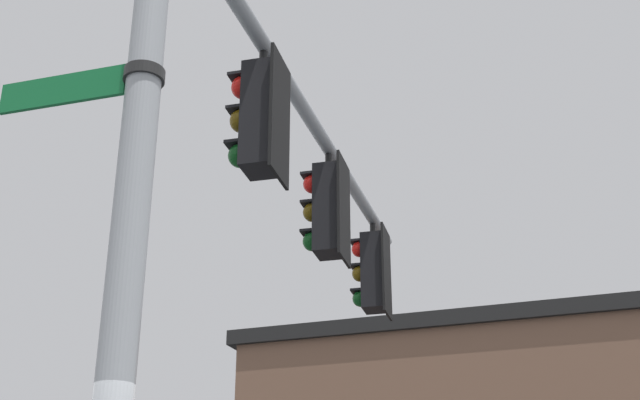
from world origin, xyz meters
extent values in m
cylinder|color=#ADB2B7|center=(0.00, 0.00, 3.31)|extent=(0.23, 0.23, 6.63)
cylinder|color=#ADB2B7|center=(3.70, -0.14, 6.10)|extent=(7.41, 0.43, 0.16)
cylinder|color=black|center=(2.13, -0.08, 5.93)|extent=(0.08, 0.08, 0.18)
cube|color=black|center=(2.13, -0.08, 5.31)|extent=(0.36, 0.30, 1.05)
sphere|color=red|center=(2.13, 0.11, 5.66)|extent=(0.22, 0.22, 0.22)
cube|color=black|center=(2.13, 0.13, 5.76)|extent=(0.24, 0.20, 0.03)
sphere|color=brown|center=(2.13, 0.11, 5.31)|extent=(0.22, 0.22, 0.22)
cube|color=black|center=(2.13, 0.13, 5.41)|extent=(0.24, 0.20, 0.03)
sphere|color=#0F4C19|center=(2.13, 0.11, 4.96)|extent=(0.22, 0.22, 0.22)
cube|color=black|center=(2.13, 0.13, 5.06)|extent=(0.24, 0.20, 0.03)
cube|color=black|center=(2.13, -0.25, 5.31)|extent=(0.54, 0.03, 1.22)
cylinder|color=black|center=(4.32, -0.16, 5.93)|extent=(0.08, 0.08, 0.18)
cube|color=black|center=(4.32, -0.16, 5.31)|extent=(0.36, 0.30, 1.05)
sphere|color=red|center=(4.32, 0.03, 5.66)|extent=(0.22, 0.22, 0.22)
cube|color=black|center=(4.32, 0.05, 5.76)|extent=(0.24, 0.20, 0.03)
sphere|color=brown|center=(4.32, 0.03, 5.31)|extent=(0.22, 0.22, 0.22)
cube|color=black|center=(4.32, 0.05, 5.41)|extent=(0.24, 0.20, 0.03)
sphere|color=#0F4C19|center=(4.32, 0.03, 4.96)|extent=(0.22, 0.22, 0.22)
cube|color=black|center=(4.32, 0.05, 5.06)|extent=(0.24, 0.20, 0.03)
cube|color=black|center=(4.32, -0.33, 5.31)|extent=(0.54, 0.03, 1.22)
cylinder|color=black|center=(6.51, -0.24, 5.93)|extent=(0.08, 0.08, 0.18)
cube|color=black|center=(6.51, -0.24, 5.31)|extent=(0.36, 0.30, 1.05)
sphere|color=red|center=(6.51, -0.05, 5.66)|extent=(0.22, 0.22, 0.22)
cube|color=black|center=(6.51, -0.03, 5.76)|extent=(0.24, 0.20, 0.03)
sphere|color=brown|center=(6.51, -0.05, 5.31)|extent=(0.22, 0.22, 0.22)
cube|color=black|center=(6.51, -0.03, 5.41)|extent=(0.24, 0.20, 0.03)
sphere|color=#0F4C19|center=(6.51, -0.05, 4.96)|extent=(0.22, 0.22, 0.22)
cube|color=black|center=(6.51, -0.03, 5.06)|extent=(0.24, 0.20, 0.03)
cube|color=black|center=(6.51, -0.41, 5.31)|extent=(0.54, 0.03, 1.22)
cube|color=#147238|center=(0.02, 0.60, 4.48)|extent=(0.06, 0.93, 0.22)
cube|color=white|center=(0.02, 0.60, 4.48)|extent=(0.04, 0.93, 0.04)
cylinder|color=#262626|center=(0.00, 0.00, 4.48)|extent=(0.27, 0.27, 0.08)
cube|color=black|center=(14.54, -1.20, 6.12)|extent=(6.66, 10.19, 0.30)
camera|label=1|loc=(-4.37, -2.29, 1.49)|focal=48.97mm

